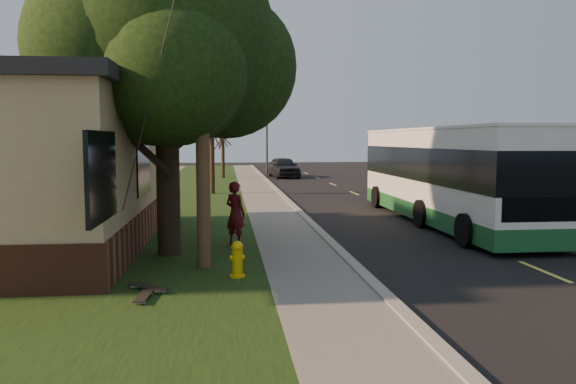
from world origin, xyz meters
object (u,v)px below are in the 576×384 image
Objects in this scene: distant_car at (283,167)px; skateboard_main at (144,296)px; skateboard_spare at (148,287)px; utility_pole at (201,55)px; traffic_signal at (267,136)px; fire_hydrant at (237,259)px; leafy_tree at (167,42)px; transit_bus at (448,173)px; bare_tree_near at (212,153)px; skateboarder at (235,213)px; dumpster at (81,203)px; bare_tree_far at (223,151)px.

skateboard_main is at bearing -106.86° from distant_car.
distant_car reaches higher than skateboard_spare.
traffic_signal is at bearing 83.42° from utility_pole.
fire_hydrant is 31.23m from distant_car.
skateboard_spare is (-1.66, -0.85, -0.30)m from fire_hydrant.
leafy_tree is 31.76m from traffic_signal.
transit_bus is 12.16m from skateboard_spare.
utility_pole reaches higher than transit_bus.
skateboard_spare is at bearing -107.05° from distant_car.
skateboard_main is (-0.09, -4.09, -5.04)m from leafy_tree.
leafy_tree reaches higher than bare_tree_near.
skateboarder is at bearing 68.67° from skateboard_spare.
dumpster reaches higher than skateboard_spare.
bare_tree_near reaches higher than bare_tree_far.
skateboarder is at bearing -86.35° from bare_tree_near.
fire_hydrant is at bearing -59.33° from leafy_tree.
skateboard_spare is 9.72m from dumpster.
bare_tree_far is 2.39× the size of skateboarder.
transit_bus is (8.03, 6.19, -2.90)m from utility_pole.
skateboard_main is at bearing -139.07° from fire_hydrant.
skateboarder is at bearing -42.82° from dumpster.
dumpster is (-3.43, 9.66, 0.61)m from skateboard_main.
leafy_tree is at bearing -57.69° from dumpster.
bare_tree_near is at bearing -92.39° from bare_tree_far.
utility_pole is at bearing -142.37° from transit_bus.
leafy_tree is at bearing 117.60° from utility_pole.
bare_tree_near is at bearing -117.95° from distant_car.
skateboard_spare is at bearing -97.78° from traffic_signal.
skateboarder reaches higher than skateboard_spare.
utility_pole is at bearing 125.38° from fire_hydrant.
bare_tree_near is at bearing 87.68° from skateboard_spare.
traffic_signal is 1.19× the size of distant_car.
leafy_tree is 7.94m from dumpster.
leafy_tree reaches higher than skateboard_main.
bare_tree_far reaches higher than dumpster.
traffic_signal is at bearing 81.53° from leafy_tree.
leafy_tree is 1.42× the size of traffic_signal.
transit_bus is 12.50m from dumpster.
transit_bus is 12.55m from skateboard_main.
distant_car is (5.70, 28.31, -4.38)m from leafy_tree.
leafy_tree reaches higher than fire_hydrant.
skateboarder is (1.60, 0.83, -4.25)m from leafy_tree.
leafy_tree is at bearing 69.90° from skateboarder.
skateboard_spare is (-1.26, -30.85, -1.87)m from bare_tree_far.
fire_hydrant is 0.39× the size of dumpster.
skateboarder is at bearing -89.08° from bare_tree_far.
bare_tree_far is 4.91× the size of skateboard_spare.
distant_car is at bearing -71.25° from traffic_signal.
bare_tree_near reaches higher than distant_car.
bare_tree_near is 13.97m from distant_car.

